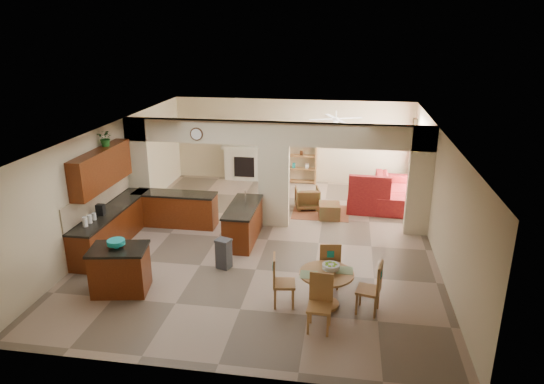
% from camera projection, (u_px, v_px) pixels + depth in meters
% --- Properties ---
extents(floor, '(10.00, 10.00, 0.00)m').
position_uv_depth(floor, '(268.00, 240.00, 12.17)').
color(floor, gray).
rests_on(floor, ground).
extents(ceiling, '(10.00, 10.00, 0.00)m').
position_uv_depth(ceiling, '(267.00, 130.00, 11.26)').
color(ceiling, white).
rests_on(ceiling, wall_back).
extents(wall_back, '(8.00, 0.00, 8.00)m').
position_uv_depth(wall_back, '(292.00, 141.00, 16.39)').
color(wall_back, beige).
rests_on(wall_back, floor).
extents(wall_front, '(8.00, 0.00, 8.00)m').
position_uv_depth(wall_front, '(211.00, 293.00, 7.05)').
color(wall_front, beige).
rests_on(wall_front, floor).
extents(wall_left, '(0.00, 10.00, 10.00)m').
position_uv_depth(wall_left, '(113.00, 179.00, 12.31)').
color(wall_left, beige).
rests_on(wall_left, floor).
extents(wall_right, '(0.00, 10.00, 10.00)m').
position_uv_depth(wall_right, '(439.00, 195.00, 11.13)').
color(wall_right, beige).
rests_on(wall_right, floor).
extents(partition_left_pier, '(0.60, 0.25, 2.80)m').
position_uv_depth(partition_left_pier, '(140.00, 169.00, 13.20)').
color(partition_left_pier, beige).
rests_on(partition_left_pier, floor).
extents(partition_center_pier, '(0.80, 0.25, 2.20)m').
position_uv_depth(partition_center_pier, '(274.00, 186.00, 12.75)').
color(partition_center_pier, beige).
rests_on(partition_center_pier, floor).
extents(partition_right_pier, '(0.60, 0.25, 2.80)m').
position_uv_depth(partition_right_pier, '(420.00, 182.00, 12.11)').
color(partition_right_pier, beige).
rests_on(partition_right_pier, floor).
extents(partition_header, '(8.00, 0.25, 0.60)m').
position_uv_depth(partition_header, '(274.00, 134.00, 12.30)').
color(partition_header, beige).
rests_on(partition_header, partition_center_pier).
extents(kitchen_counter, '(2.52, 3.29, 1.48)m').
position_uv_depth(kitchen_counter, '(139.00, 219.00, 12.27)').
color(kitchen_counter, '#441807').
rests_on(kitchen_counter, floor).
extents(upper_cabinets, '(0.35, 2.40, 0.90)m').
position_uv_depth(upper_cabinets, '(102.00, 168.00, 11.36)').
color(upper_cabinets, '#441807').
rests_on(upper_cabinets, wall_left).
extents(peninsula, '(0.70, 1.85, 0.91)m').
position_uv_depth(peninsula, '(243.00, 223.00, 12.01)').
color(peninsula, '#441807').
rests_on(peninsula, floor).
extents(wall_clock, '(0.34, 0.03, 0.34)m').
position_uv_depth(wall_clock, '(196.00, 134.00, 12.47)').
color(wall_clock, '#502F1A').
rests_on(wall_clock, partition_header).
extents(rug, '(1.60, 1.30, 0.01)m').
position_uv_depth(rug, '(321.00, 212.00, 13.96)').
color(rug, brown).
rests_on(rug, floor).
extents(fireplace, '(1.60, 0.35, 1.20)m').
position_uv_depth(fireplace, '(245.00, 163.00, 16.72)').
color(fireplace, beige).
rests_on(fireplace, floor).
extents(shelving_unit, '(1.00, 0.32, 1.80)m').
position_uv_depth(shelving_unit, '(301.00, 157.00, 16.33)').
color(shelving_unit, '#A27038').
rests_on(shelving_unit, floor).
extents(window_a, '(0.02, 0.90, 1.90)m').
position_uv_depth(window_a, '(423.00, 175.00, 13.35)').
color(window_a, white).
rests_on(window_a, wall_right).
extents(window_b, '(0.02, 0.90, 1.90)m').
position_uv_depth(window_b, '(416.00, 159.00, 14.94)').
color(window_b, white).
rests_on(window_b, wall_right).
extents(glazed_door, '(0.02, 0.70, 2.10)m').
position_uv_depth(glazed_door, '(419.00, 171.00, 14.19)').
color(glazed_door, white).
rests_on(glazed_door, wall_right).
extents(drape_a_left, '(0.10, 0.28, 2.30)m').
position_uv_depth(drape_a_left, '(425.00, 181.00, 12.79)').
color(drape_a_left, '#42211A').
rests_on(drape_a_left, wall_right).
extents(drape_a_right, '(0.10, 0.28, 2.30)m').
position_uv_depth(drape_a_right, '(419.00, 169.00, 13.91)').
color(drape_a_right, '#42211A').
rests_on(drape_a_right, wall_right).
extents(drape_b_left, '(0.10, 0.28, 2.30)m').
position_uv_depth(drape_b_left, '(417.00, 164.00, 14.38)').
color(drape_b_left, '#42211A').
rests_on(drape_b_left, wall_right).
extents(drape_b_right, '(0.10, 0.28, 2.30)m').
position_uv_depth(drape_b_right, '(412.00, 154.00, 15.50)').
color(drape_b_right, '#42211A').
rests_on(drape_b_right, wall_right).
extents(ceiling_fan, '(1.00, 1.00, 0.10)m').
position_uv_depth(ceiling_fan, '(336.00, 119.00, 13.92)').
color(ceiling_fan, white).
rests_on(ceiling_fan, ceiling).
extents(kitchen_island, '(1.23, 0.97, 0.96)m').
position_uv_depth(kitchen_island, '(120.00, 270.00, 9.67)').
color(kitchen_island, '#441807').
rests_on(kitchen_island, floor).
extents(teal_bowl, '(0.35, 0.35, 0.16)m').
position_uv_depth(teal_bowl, '(116.00, 244.00, 9.50)').
color(teal_bowl, teal).
rests_on(teal_bowl, kitchen_island).
extents(trash_can, '(0.36, 0.33, 0.63)m').
position_uv_depth(trash_can, '(224.00, 255.00, 10.67)').
color(trash_can, '#323235').
rests_on(trash_can, floor).
extents(dining_table, '(1.03, 1.03, 0.70)m').
position_uv_depth(dining_table, '(326.00, 283.00, 9.16)').
color(dining_table, '#A27038').
rests_on(dining_table, floor).
extents(fruit_bowl, '(0.33, 0.33, 0.17)m').
position_uv_depth(fruit_bowl, '(331.00, 267.00, 9.10)').
color(fruit_bowl, '#7EC029').
rests_on(fruit_bowl, dining_table).
extents(sofa, '(2.69, 1.12, 0.78)m').
position_uv_depth(sofa, '(393.00, 191.00, 14.60)').
color(sofa, maroon).
rests_on(sofa, floor).
extents(chaise, '(1.21, 1.01, 0.47)m').
position_uv_depth(chaise, '(368.00, 203.00, 14.02)').
color(chaise, maroon).
rests_on(chaise, floor).
extents(armchair, '(0.81, 0.83, 0.63)m').
position_uv_depth(armchair, '(307.00, 198.00, 14.18)').
color(armchair, maroon).
rests_on(armchair, floor).
extents(ottoman, '(0.63, 0.63, 0.42)m').
position_uv_depth(ottoman, '(329.00, 211.00, 13.48)').
color(ottoman, maroon).
rests_on(ottoman, floor).
extents(plant, '(0.37, 0.32, 0.40)m').
position_uv_depth(plant, '(106.00, 138.00, 11.48)').
color(plant, '#144D14').
rests_on(plant, upper_cabinets).
extents(chair_north, '(0.48, 0.48, 1.02)m').
position_uv_depth(chair_north, '(329.00, 263.00, 9.76)').
color(chair_north, '#A27038').
rests_on(chair_north, floor).
extents(chair_east, '(0.50, 0.50, 1.02)m').
position_uv_depth(chair_east, '(373.00, 286.00, 8.90)').
color(chair_east, '#A27038').
rests_on(chair_east, floor).
extents(chair_south, '(0.44, 0.45, 1.02)m').
position_uv_depth(chair_south, '(320.00, 300.00, 8.47)').
color(chair_south, '#A27038').
rests_on(chair_south, floor).
extents(chair_west, '(0.47, 0.47, 1.02)m').
position_uv_depth(chair_west, '(280.00, 279.00, 9.16)').
color(chair_west, '#A27038').
rests_on(chair_west, floor).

